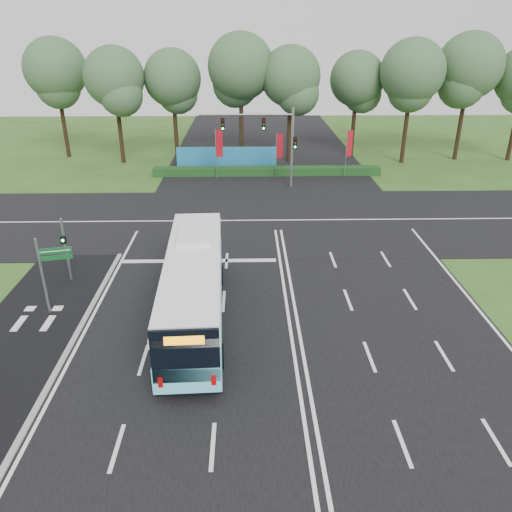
{
  "coord_description": "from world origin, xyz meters",
  "views": [
    {
      "loc": [
        -2.08,
        -22.91,
        13.25
      ],
      "look_at": [
        -1.55,
        2.0,
        1.73
      ],
      "focal_mm": 35.0,
      "sensor_mm": 36.0,
      "label": 1
    }
  ],
  "objects": [
    {
      "name": "ground",
      "position": [
        0.0,
        0.0,
        0.0
      ],
      "size": [
        120.0,
        120.0,
        0.0
      ],
      "primitive_type": "plane",
      "color": "#31511B",
      "rests_on": "ground"
    },
    {
      "name": "road_main",
      "position": [
        0.0,
        0.0,
        0.02
      ],
      "size": [
        20.0,
        120.0,
        0.04
      ],
      "primitive_type": "cube",
      "color": "black",
      "rests_on": "ground"
    },
    {
      "name": "road_cross",
      "position": [
        0.0,
        12.0,
        0.03
      ],
      "size": [
        120.0,
        14.0,
        0.05
      ],
      "primitive_type": "cube",
      "color": "black",
      "rests_on": "ground"
    },
    {
      "name": "bike_path",
      "position": [
        -12.5,
        -3.0,
        0.03
      ],
      "size": [
        5.0,
        18.0,
        0.06
      ],
      "primitive_type": "cube",
      "color": "black",
      "rests_on": "ground"
    },
    {
      "name": "kerb_strip",
      "position": [
        -10.1,
        -3.0,
        0.06
      ],
      "size": [
        0.25,
        18.0,
        0.12
      ],
      "primitive_type": "cube",
      "color": "gray",
      "rests_on": "ground"
    },
    {
      "name": "city_bus",
      "position": [
        -4.63,
        -1.58,
        1.82
      ],
      "size": [
        3.17,
        12.68,
        3.61
      ],
      "rotation": [
        0.0,
        0.0,
        0.04
      ],
      "color": "#6ADEF5",
      "rests_on": "ground"
    },
    {
      "name": "pedestrian_signal",
      "position": [
        -12.13,
        2.65,
        2.05
      ],
      "size": [
        0.33,
        0.43,
        3.75
      ],
      "rotation": [
        0.0,
        0.0,
        0.18
      ],
      "color": "gray",
      "rests_on": "ground"
    },
    {
      "name": "street_sign",
      "position": [
        -11.73,
        -0.88,
        2.58
      ],
      "size": [
        1.57,
        0.44,
        4.11
      ],
      "rotation": [
        0.0,
        0.0,
        0.23
      ],
      "color": "gray",
      "rests_on": "ground"
    },
    {
      "name": "banner_flag_left",
      "position": [
        -4.59,
        23.49,
        3.04
      ],
      "size": [
        0.68,
        0.18,
        4.67
      ],
      "rotation": [
        0.0,
        0.0,
        0.19
      ],
      "color": "gray",
      "rests_on": "ground"
    },
    {
      "name": "banner_flag_mid",
      "position": [
        1.07,
        23.61,
        2.81
      ],
      "size": [
        0.63,
        0.11,
        4.3
      ],
      "rotation": [
        0.0,
        0.0,
        0.09
      ],
      "color": "gray",
      "rests_on": "ground"
    },
    {
      "name": "banner_flag_right",
      "position": [
        7.61,
        23.63,
        2.96
      ],
      "size": [
        0.62,
        0.32,
        4.54
      ],
      "rotation": [
        0.0,
        0.0,
        0.43
      ],
      "color": "gray",
      "rests_on": "ground"
    },
    {
      "name": "traffic_light_gantry",
      "position": [
        0.21,
        20.5,
        4.66
      ],
      "size": [
        8.41,
        0.28,
        7.0
      ],
      "color": "gray",
      "rests_on": "ground"
    },
    {
      "name": "hedge",
      "position": [
        0.0,
        24.5,
        0.4
      ],
      "size": [
        22.0,
        1.2,
        0.8
      ],
      "primitive_type": "cube",
      "color": "#143814",
      "rests_on": "ground"
    },
    {
      "name": "blue_hoarding",
      "position": [
        -4.0,
        27.0,
        1.1
      ],
      "size": [
        10.0,
        0.3,
        2.2
      ],
      "primitive_type": "cube",
      "color": "teal",
      "rests_on": "ground"
    },
    {
      "name": "eucalyptus_row",
      "position": [
        2.96,
        30.68,
        8.91
      ],
      "size": [
        54.32,
        9.76,
        12.92
      ],
      "color": "black",
      "rests_on": "ground"
    }
  ]
}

